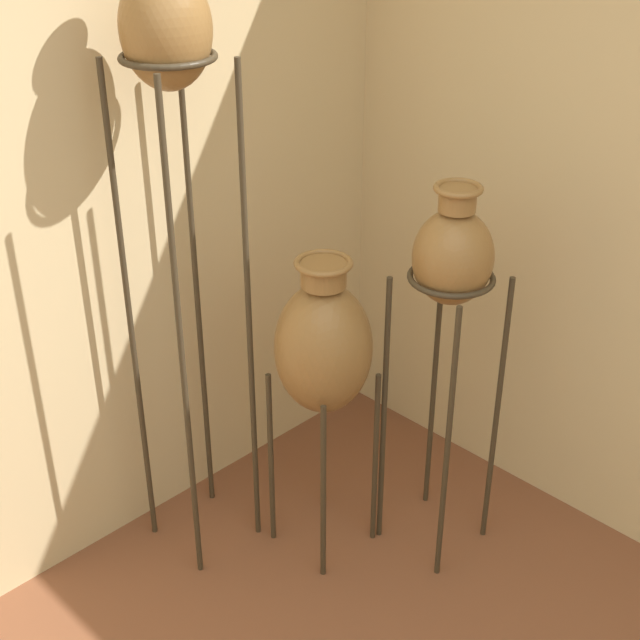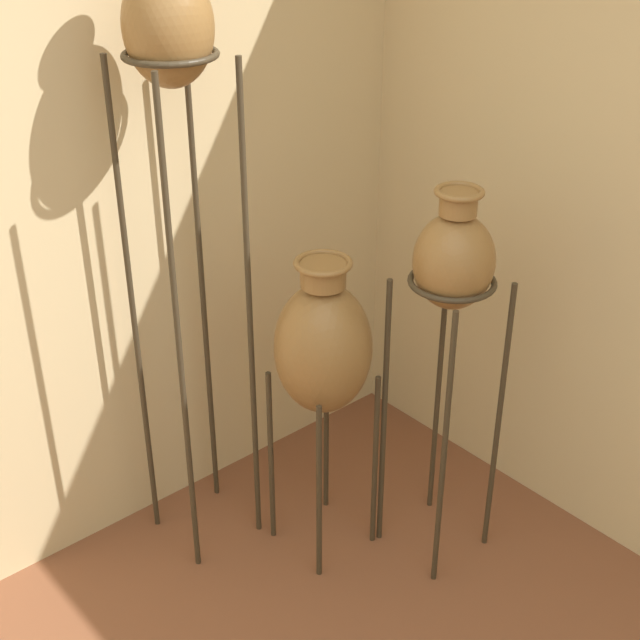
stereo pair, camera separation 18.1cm
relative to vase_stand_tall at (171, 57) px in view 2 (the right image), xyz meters
The scene contains 3 objects.
vase_stand_tall is the anchor object (origin of this frame).
vase_stand_medium 1.08m from the vase_stand_tall, 45.99° to the right, with size 0.30×0.30×1.41m.
vase_stand_short 1.05m from the vase_stand_tall, 49.00° to the right, with size 0.33×0.33×1.16m.
Camera 2 is at (-0.51, -0.52, 2.37)m, focal length 50.00 mm.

